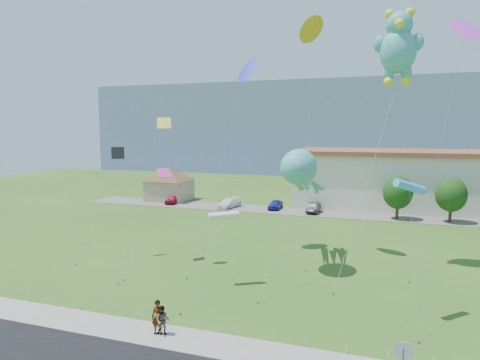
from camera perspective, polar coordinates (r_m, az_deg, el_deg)
name	(u,v)px	position (r m, az deg, el deg)	size (l,w,h in m)	color
ground	(224,322)	(26.04, -2.16, -18.41)	(160.00, 160.00, 0.00)	#285217
sidewalk	(205,344)	(23.74, -4.72, -20.91)	(80.00, 2.50, 0.10)	gray
parking_strip	(318,213)	(58.67, 10.31, -4.30)	(70.00, 6.00, 0.06)	#59544C
hill_ridge	(360,126)	(142.26, 15.68, 6.94)	(160.00, 50.00, 25.00)	slate
pavilion	(169,181)	(68.73, -9.41, -0.17)	(9.20, 9.20, 5.00)	tan
stop_sign	(403,355)	(20.02, 20.95, -21.01)	(0.80, 0.07, 2.50)	slate
rope_fence	(215,328)	(24.84, -3.31, -19.07)	(26.05, 0.05, 0.50)	white
tree_near	(398,192)	(56.53, 20.29, -1.57)	(3.60, 3.60, 5.47)	#3F2B19
tree_mid	(451,195)	(57.00, 26.33, -1.78)	(3.60, 3.60, 5.47)	#3F2B19
pedestrian_left	(158,317)	(24.50, -10.91, -17.53)	(0.69, 0.45, 1.88)	gray
pedestrian_right	(163,320)	(24.44, -10.28, -17.95)	(0.77, 0.60, 1.59)	gray
parked_car_red	(173,199)	(65.49, -8.93, -2.55)	(1.51, 3.75, 1.28)	maroon
parked_car_white	(229,203)	(61.24, -1.47, -3.09)	(1.84, 4.52, 1.31)	white
parked_car_blue	(275,205)	(60.28, 4.74, -3.28)	(1.51, 3.75, 1.28)	navy
parked_car_black	(314,208)	(58.34, 9.78, -3.66)	(1.40, 4.01, 1.32)	black
octopus_kite	(301,174)	(34.61, 8.19, 0.74)	(2.82, 13.98, 9.60)	teal
teddy_bear_kite	(398,46)	(37.80, 20.37, 16.46)	(5.57, 10.15, 20.59)	teal
small_kite_pink	(160,182)	(36.24, -10.57, -0.29)	(1.29, 6.63, 7.91)	#E23297
small_kite_cyan	(410,188)	(26.64, 21.72, -0.97)	(0.89, 4.67, 8.21)	#32A9E2
small_kite_black	(114,164)	(38.56, -16.47, 2.10)	(2.34, 4.57, 9.51)	black
small_kite_yellow	(159,140)	(34.92, -10.72, 5.27)	(1.37, 6.65, 12.06)	yellow
small_kite_white	(223,216)	(30.53, -2.25, -4.82)	(0.80, 7.10, 5.44)	white
small_kite_blue	(246,74)	(40.19, 0.84, 13.96)	(2.34, 11.04, 17.26)	#2532D5
small_kite_orange	(311,35)	(39.54, 9.44, 18.49)	(1.94, 6.68, 20.42)	gold
small_kite_purple	(464,36)	(39.33, 27.75, 16.66)	(4.58, 6.83, 19.55)	purple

